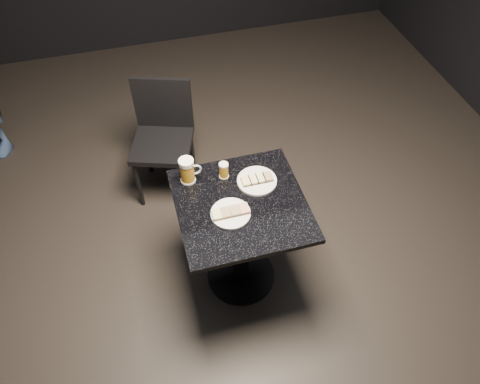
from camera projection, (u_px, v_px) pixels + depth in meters
name	position (u px, v px, depth m)	size (l,w,h in m)	color
floor	(241.00, 276.00, 3.09)	(6.00, 6.00, 0.00)	black
room_shell	(241.00, 12.00, 1.71)	(6.00, 6.00, 6.00)	black
plate_large	(231.00, 214.00, 2.47)	(0.21, 0.21, 0.01)	white
plate_small	(257.00, 181.00, 2.63)	(0.22, 0.22, 0.01)	white
table	(241.00, 230.00, 2.71)	(0.70, 0.70, 0.75)	black
beer_mug	(188.00, 170.00, 2.58)	(0.12, 0.09, 0.16)	silver
beer_tumbler	(224.00, 170.00, 2.62)	(0.06, 0.06, 0.10)	silver
chair	(163.00, 133.00, 3.28)	(0.51, 0.51, 0.87)	black
canapes_on_plate_large	(231.00, 212.00, 2.46)	(0.20, 0.07, 0.02)	#4C3521
canapes_on_plate_small	(257.00, 179.00, 2.61)	(0.18, 0.07, 0.02)	#4C3521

